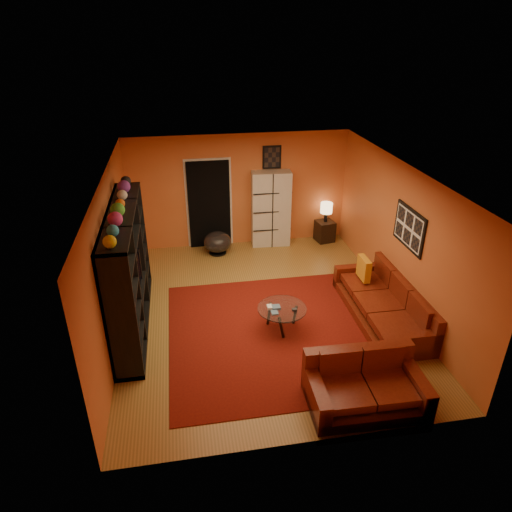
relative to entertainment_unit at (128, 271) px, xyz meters
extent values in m
plane|color=brown|center=(2.27, 0.00, -1.05)|extent=(6.00, 6.00, 0.00)
plane|color=white|center=(2.27, 0.00, 1.55)|extent=(6.00, 6.00, 0.00)
plane|color=#C85E2C|center=(2.27, 3.00, 0.25)|extent=(6.00, 0.00, 6.00)
plane|color=#C85E2C|center=(2.27, -3.00, 0.25)|extent=(6.00, 0.00, 6.00)
plane|color=#C85E2C|center=(-0.23, 0.00, 0.25)|extent=(0.00, 6.00, 6.00)
plane|color=#C85E2C|center=(4.78, 0.00, 0.25)|extent=(0.00, 6.00, 6.00)
cube|color=#550E09|center=(2.38, -0.70, -1.04)|extent=(3.60, 3.60, 0.01)
cube|color=black|center=(1.57, 2.96, -0.03)|extent=(0.95, 0.10, 2.04)
cube|color=black|center=(4.75, -0.30, 0.55)|extent=(0.03, 1.00, 0.70)
cube|color=black|center=(3.02, 2.98, 1.00)|extent=(0.42, 0.03, 0.52)
cube|color=black|center=(0.00, 0.00, 0.00)|extent=(0.45, 3.00, 2.10)
imported|color=black|center=(0.05, -0.10, -0.05)|extent=(0.97, 0.13, 0.56)
cube|color=#55150B|center=(4.32, -0.57, -0.89)|extent=(1.02, 2.46, 0.32)
cube|color=#55150B|center=(4.74, -0.57, -0.62)|extent=(0.20, 2.45, 0.85)
cube|color=#55150B|center=(4.31, -1.70, -0.74)|extent=(1.00, 0.19, 0.62)
cube|color=#55150B|center=(4.34, 0.57, -0.74)|extent=(1.00, 0.19, 0.62)
cube|color=#55150B|center=(4.28, -1.26, -0.58)|extent=(0.79, 0.68, 0.12)
cube|color=#55150B|center=(4.29, -0.57, -0.58)|extent=(0.79, 0.68, 0.12)
cube|color=#55150B|center=(4.29, 0.13, -0.58)|extent=(0.79, 0.68, 0.12)
cube|color=#55150B|center=(3.24, -2.50, -0.89)|extent=(1.60, 0.99, 0.32)
cube|color=#55150B|center=(3.25, -2.12, -0.62)|extent=(1.58, 0.22, 0.85)
cube|color=#55150B|center=(3.94, -2.52, -0.74)|extent=(0.20, 0.95, 0.62)
cube|color=#55150B|center=(2.54, -2.48, -0.74)|extent=(0.20, 0.95, 0.62)
cube|color=#55150B|center=(3.55, -2.55, -0.58)|extent=(0.61, 0.74, 0.12)
cube|color=#55150B|center=(2.94, -2.53, -0.58)|extent=(0.61, 0.74, 0.12)
cube|color=orange|center=(4.22, 0.14, -0.42)|extent=(0.12, 0.42, 0.42)
cylinder|color=silver|center=(2.50, -0.60, -0.63)|extent=(0.84, 0.84, 0.02)
cylinder|color=black|center=(2.75, -0.53, -0.84)|extent=(0.05, 0.05, 0.40)
cylinder|color=black|center=(2.31, -0.41, -0.84)|extent=(0.05, 0.05, 0.40)
cylinder|color=black|center=(2.43, -0.85, -0.84)|extent=(0.05, 0.05, 0.40)
cube|color=beige|center=(2.98, 2.80, -0.16)|extent=(0.91, 0.45, 1.78)
cylinder|color=black|center=(1.69, 2.50, -1.03)|extent=(0.44, 0.44, 0.03)
cylinder|color=black|center=(1.69, 2.50, -0.95)|extent=(0.06, 0.06, 0.15)
ellipsoid|color=#393232|center=(1.69, 2.50, -0.77)|extent=(0.63, 0.63, 0.47)
cube|color=black|center=(4.31, 2.75, -0.80)|extent=(0.47, 0.47, 0.50)
cylinder|color=black|center=(4.31, 2.75, -0.44)|extent=(0.08, 0.08, 0.22)
cylinder|color=#E8C07F|center=(4.31, 2.75, -0.20)|extent=(0.28, 0.28, 0.24)
camera|label=1|loc=(0.96, -6.89, 3.66)|focal=32.00mm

